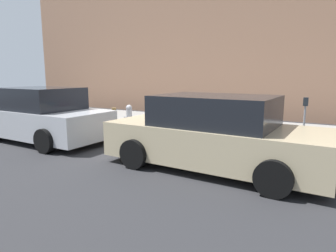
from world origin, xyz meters
TOP-DOWN VIEW (x-y plane):
  - ground_plane at (0.00, 0.00)m, footprint 40.00×40.00m
  - sidewalk_curb at (0.00, -2.50)m, footprint 18.00×5.00m
  - building_facade_sidewalk_side at (0.00, -7.74)m, footprint 24.00×3.00m
  - suitcase_navy_0 at (-3.25, -0.87)m, footprint 0.45×0.25m
  - suitcase_teal_1 at (-2.70, -0.89)m, footprint 0.42×0.22m
  - suitcase_red_2 at (-2.19, -0.86)m, footprint 0.36×0.22m
  - suitcase_maroon_3 at (-1.70, -0.79)m, footprint 0.37×0.19m
  - suitcase_olive_4 at (-1.18, -0.86)m, footprint 0.43×0.20m
  - suitcase_black_5 at (-0.63, -0.92)m, footprint 0.44×0.25m
  - suitcase_silver_6 at (-0.05, -0.92)m, footprint 0.48×0.26m
  - fire_hydrant at (0.95, -0.84)m, footprint 0.39×0.21m
  - bollard_post at (1.49, -0.69)m, footprint 0.16×0.16m
  - parking_meter at (-4.59, -1.09)m, footprint 0.12×0.09m
  - parked_car_beige_0 at (-3.07, 1.52)m, footprint 4.71×2.22m
  - parked_car_silver_1 at (2.48, 1.52)m, footprint 4.44×2.17m

SIDE VIEW (x-z plane):
  - ground_plane at x=0.00m, z-range 0.00..0.00m
  - sidewalk_curb at x=0.00m, z-range 0.00..0.14m
  - suitcase_red_2 at x=-2.19m, z-range -0.01..0.83m
  - suitcase_olive_4 at x=-1.18m, z-range 0.01..0.84m
  - suitcase_navy_0 at x=-3.25m, z-range 0.11..0.74m
  - suitcase_black_5 at x=-0.63m, z-range 0.02..0.89m
  - bollard_post at x=1.49m, z-range 0.14..0.85m
  - suitcase_teal_1 at x=-2.70m, z-range 0.11..0.89m
  - suitcase_silver_6 at x=-0.05m, z-range 0.02..1.01m
  - suitcase_maroon_3 at x=-1.70m, z-range 0.11..0.93m
  - fire_hydrant at x=0.95m, z-range 0.16..0.99m
  - parked_car_beige_0 at x=-3.07m, z-range -0.05..1.52m
  - parked_car_silver_1 at x=2.48m, z-range -0.05..1.56m
  - parking_meter at x=-4.59m, z-range 0.33..1.60m
  - building_facade_sidewalk_side at x=0.00m, z-range 0.00..8.51m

